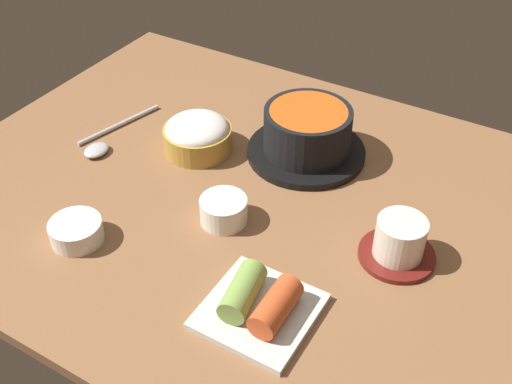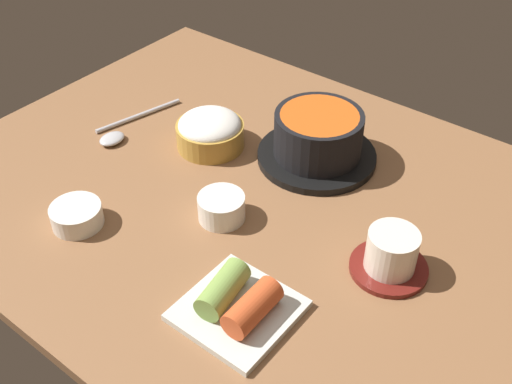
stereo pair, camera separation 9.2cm
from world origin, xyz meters
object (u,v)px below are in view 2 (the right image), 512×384
Objects in this scene: tea_cup_with_saucer at (391,254)px; spoon at (121,131)px; rice_bowl at (210,131)px; banchan_cup_center at (221,207)px; stone_pot at (318,139)px; side_bowl_near at (77,215)px; kimchi_plate at (238,304)px.

spoon is at bearing 179.78° from tea_cup_with_saucer.
banchan_cup_center is at bearing -43.68° from rice_bowl.
rice_bowl reaches higher than spoon.
spoon is (-28.35, 6.02, -1.48)cm from banchan_cup_center.
tea_cup_with_saucer is at bearing -34.71° from stone_pot.
tea_cup_with_saucer reaches higher than rice_bowl.
side_bowl_near is at bearing -94.62° from rice_bowl.
side_bowl_near is (-40.45, -19.87, -1.26)cm from tea_cup_with_saucer.
spoon is (-12.59, 20.07, -1.10)cm from side_bowl_near.
rice_bowl is at bearing 136.57° from kimchi_plate.
tea_cup_with_saucer is (38.27, -7.16, -0.07)cm from rice_bowl.
rice_bowl is 1.09× the size of tea_cup_with_saucer.
spoon is at bearing -154.81° from rice_bowl.
tea_cup_with_saucer reaches higher than spoon.
side_bowl_near is 0.40× the size of spoon.
rice_bowl is 27.15cm from side_bowl_near.
stone_pot is at bearing 25.42° from spoon.
tea_cup_with_saucer is 0.56× the size of spoon.
stone_pot is 21.18cm from banchan_cup_center.
side_bowl_near is at bearing -57.90° from spoon.
side_bowl_near is (-15.76, -14.06, -0.38)cm from banchan_cup_center.
banchan_cup_center is 21.12cm from side_bowl_near.
banchan_cup_center is at bearing -166.75° from tea_cup_with_saucer.
banchan_cup_center is (13.58, -12.97, -0.95)cm from rice_bowl.
spoon is at bearing 156.03° from kimchi_plate.
rice_bowl is (-16.51, -7.92, -1.08)cm from stone_pot.
side_bowl_near is (-29.12, -1.52, -0.06)cm from kimchi_plate.
rice_bowl is 18.80cm from banchan_cup_center.
spoon is (-14.78, -6.95, -2.43)cm from rice_bowl.
stone_pot is at bearing 107.33° from kimchi_plate.
rice_bowl is 1.65× the size of banchan_cup_center.
rice_bowl is 1.53× the size of side_bowl_near.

